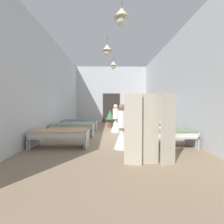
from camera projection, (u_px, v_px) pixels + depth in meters
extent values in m
cube|color=#8C755B|center=(112.00, 137.00, 7.51)|extent=(6.32, 12.89, 0.10)
cube|color=silver|center=(111.00, 95.00, 13.65)|extent=(6.12, 0.20, 4.62)
cube|color=silver|center=(47.00, 86.00, 7.37)|extent=(0.20, 12.29, 4.62)
cube|color=silver|center=(177.00, 86.00, 7.44)|extent=(0.20, 12.29, 4.62)
cube|color=#2D2823|center=(111.00, 108.00, 13.57)|extent=(1.40, 0.06, 2.40)
cone|color=beige|center=(122.00, 13.00, 4.48)|extent=(0.44, 0.44, 0.28)
sphere|color=beige|center=(122.00, 21.00, 4.49)|extent=(0.28, 0.28, 0.28)
cylinder|color=brown|center=(107.00, 39.00, 7.32)|extent=(0.02, 0.02, 0.44)
cone|color=beige|center=(107.00, 47.00, 7.34)|extent=(0.44, 0.44, 0.28)
sphere|color=beige|center=(107.00, 52.00, 7.34)|extent=(0.28, 0.28, 0.28)
cylinder|color=brown|center=(113.00, 57.00, 10.19)|extent=(0.02, 0.02, 0.42)
cone|color=beige|center=(113.00, 63.00, 10.20)|extent=(0.44, 0.44, 0.28)
sphere|color=beige|center=(113.00, 67.00, 10.21)|extent=(0.28, 0.28, 0.28)
cylinder|color=#B7BCC1|center=(30.00, 145.00, 5.21)|extent=(0.03, 0.03, 0.34)
cylinder|color=#B7BCC1|center=(39.00, 140.00, 5.93)|extent=(0.03, 0.03, 0.34)
cylinder|color=#B7BCC1|center=(84.00, 144.00, 5.23)|extent=(0.03, 0.03, 0.34)
cylinder|color=#B7BCC1|center=(87.00, 140.00, 5.95)|extent=(0.03, 0.03, 0.34)
cube|color=#B7BCC1|center=(60.00, 136.00, 5.57)|extent=(1.90, 0.84, 0.07)
cube|color=#B7BCC1|center=(33.00, 139.00, 5.56)|extent=(0.04, 0.84, 0.57)
cube|color=#B7BCC1|center=(87.00, 138.00, 5.58)|extent=(0.04, 0.84, 0.57)
cube|color=silver|center=(60.00, 133.00, 5.57)|extent=(1.82, 0.78, 0.14)
cube|color=tan|center=(60.00, 131.00, 5.56)|extent=(1.86, 0.82, 0.02)
cylinder|color=#B7BCC1|center=(142.00, 144.00, 5.25)|extent=(0.03, 0.03, 0.34)
cylinder|color=#B7BCC1|center=(139.00, 140.00, 5.97)|extent=(0.03, 0.03, 0.34)
cylinder|color=#B7BCC1|center=(196.00, 144.00, 5.27)|extent=(0.03, 0.03, 0.34)
cylinder|color=#B7BCC1|center=(186.00, 139.00, 5.99)|extent=(0.03, 0.03, 0.34)
cube|color=#B7BCC1|center=(166.00, 136.00, 5.61)|extent=(1.90, 0.84, 0.07)
cube|color=#B7BCC1|center=(139.00, 138.00, 5.61)|extent=(0.04, 0.84, 0.57)
cube|color=#B7BCC1|center=(192.00, 138.00, 5.63)|extent=(0.04, 0.84, 0.57)
cube|color=silver|center=(166.00, 133.00, 5.61)|extent=(1.82, 0.78, 0.14)
cube|color=slate|center=(166.00, 130.00, 5.61)|extent=(1.86, 0.82, 0.02)
cylinder|color=#B7BCC1|center=(51.00, 134.00, 7.11)|extent=(0.03, 0.03, 0.34)
cylinder|color=#B7BCC1|center=(56.00, 131.00, 7.83)|extent=(0.03, 0.03, 0.34)
cylinder|color=#B7BCC1|center=(91.00, 134.00, 7.13)|extent=(0.03, 0.03, 0.34)
cylinder|color=#B7BCC1|center=(93.00, 131.00, 7.85)|extent=(0.03, 0.03, 0.34)
cube|color=#B7BCC1|center=(73.00, 128.00, 7.47)|extent=(1.90, 0.84, 0.07)
cube|color=#B7BCC1|center=(53.00, 130.00, 7.46)|extent=(0.04, 0.84, 0.57)
cube|color=#B7BCC1|center=(93.00, 130.00, 7.48)|extent=(0.04, 0.84, 0.57)
cube|color=silver|center=(73.00, 126.00, 7.46)|extent=(1.82, 0.78, 0.14)
cube|color=slate|center=(73.00, 124.00, 7.46)|extent=(1.86, 0.82, 0.02)
cylinder|color=#B7BCC1|center=(134.00, 134.00, 7.15)|extent=(0.03, 0.03, 0.34)
cylinder|color=#B7BCC1|center=(132.00, 131.00, 7.87)|extent=(0.03, 0.03, 0.34)
cylinder|color=#B7BCC1|center=(173.00, 134.00, 7.17)|extent=(0.03, 0.03, 0.34)
cylinder|color=#B7BCC1|center=(168.00, 131.00, 7.89)|extent=(0.03, 0.03, 0.34)
cube|color=#B7BCC1|center=(152.00, 128.00, 7.51)|extent=(1.90, 0.84, 0.07)
cube|color=#B7BCC1|center=(131.00, 130.00, 7.50)|extent=(0.04, 0.84, 0.57)
cube|color=#B7BCC1|center=(172.00, 130.00, 7.53)|extent=(0.04, 0.84, 0.57)
cube|color=silver|center=(152.00, 126.00, 7.51)|extent=(1.82, 0.78, 0.14)
cube|color=slate|center=(152.00, 124.00, 7.50)|extent=(1.86, 0.82, 0.02)
cylinder|color=#B7BCC1|center=(63.00, 128.00, 9.00)|extent=(0.03, 0.03, 0.34)
cylinder|color=#B7BCC1|center=(67.00, 126.00, 9.72)|extent=(0.03, 0.03, 0.34)
cylinder|color=#B7BCC1|center=(95.00, 128.00, 9.03)|extent=(0.03, 0.03, 0.34)
cylinder|color=#B7BCC1|center=(96.00, 126.00, 9.74)|extent=(0.03, 0.03, 0.34)
cube|color=#B7BCC1|center=(80.00, 124.00, 9.37)|extent=(1.90, 0.84, 0.07)
cube|color=#B7BCC1|center=(64.00, 125.00, 9.36)|extent=(0.04, 0.84, 0.57)
cube|color=#B7BCC1|center=(97.00, 125.00, 9.38)|extent=(0.04, 0.84, 0.57)
cube|color=silver|center=(80.00, 122.00, 9.36)|extent=(1.82, 0.78, 0.14)
cube|color=slate|center=(80.00, 120.00, 9.36)|extent=(1.86, 0.82, 0.02)
cylinder|color=#B7BCC1|center=(129.00, 128.00, 9.05)|extent=(0.03, 0.03, 0.34)
cylinder|color=#B7BCC1|center=(127.00, 126.00, 9.77)|extent=(0.03, 0.03, 0.34)
cylinder|color=#B7BCC1|center=(160.00, 128.00, 9.07)|extent=(0.03, 0.03, 0.34)
cylinder|color=#B7BCC1|center=(156.00, 126.00, 9.79)|extent=(0.03, 0.03, 0.34)
cube|color=#B7BCC1|center=(143.00, 123.00, 9.41)|extent=(1.90, 0.84, 0.07)
cube|color=#B7BCC1|center=(127.00, 125.00, 9.40)|extent=(0.04, 0.84, 0.57)
cube|color=#B7BCC1|center=(159.00, 125.00, 9.42)|extent=(0.04, 0.84, 0.57)
cube|color=silver|center=(143.00, 122.00, 9.41)|extent=(1.82, 0.78, 0.14)
cube|color=tan|center=(143.00, 120.00, 9.40)|extent=(1.86, 0.82, 0.02)
cone|color=white|center=(116.00, 125.00, 8.69)|extent=(0.52, 0.52, 0.70)
cylinder|color=white|center=(116.00, 114.00, 8.66)|extent=(0.30, 0.30, 0.55)
sphere|color=beige|center=(116.00, 106.00, 8.65)|extent=(0.22, 0.22, 0.22)
cone|color=white|center=(116.00, 105.00, 8.64)|extent=(0.18, 0.18, 0.10)
cone|color=white|center=(122.00, 138.00, 5.37)|extent=(0.52, 0.52, 0.70)
cylinder|color=white|center=(122.00, 119.00, 5.35)|extent=(0.30, 0.30, 0.55)
sphere|color=#846047|center=(122.00, 107.00, 5.33)|extent=(0.22, 0.22, 0.22)
cone|color=white|center=(122.00, 105.00, 5.33)|extent=(0.18, 0.18, 0.10)
cylinder|color=brown|center=(110.00, 125.00, 10.51)|extent=(0.33, 0.33, 0.32)
cylinder|color=brown|center=(110.00, 121.00, 10.50)|extent=(0.06, 0.06, 0.20)
cone|color=#3D7A42|center=(110.00, 115.00, 10.48)|extent=(0.55, 0.55, 0.60)
cube|color=#BCB29E|center=(133.00, 130.00, 3.86)|extent=(0.42, 0.12, 1.70)
cube|color=#BCB29E|center=(150.00, 129.00, 3.92)|extent=(0.42, 0.06, 1.70)
cube|color=#BCB29E|center=(168.00, 129.00, 3.87)|extent=(0.40, 0.18, 1.70)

